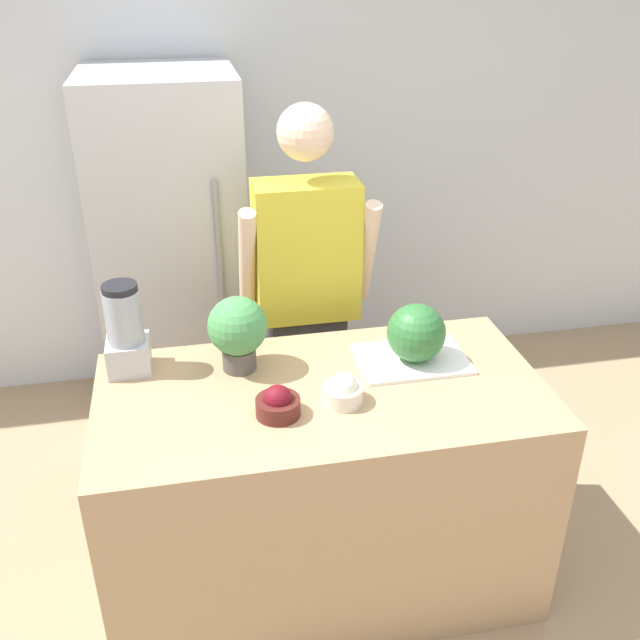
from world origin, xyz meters
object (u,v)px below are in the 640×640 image
Objects in this scene: bowl_cream at (343,391)px; blender at (126,332)px; refrigerator at (174,256)px; person at (307,301)px; watermelon at (416,333)px; bowl_cherries at (278,404)px; potted_plant at (238,330)px.

blender is at bearing 153.51° from bowl_cream.
bowl_cream is (0.54, -1.41, 0.04)m from refrigerator.
person reaches higher than bowl_cream.
blender is (-1.03, 0.15, 0.04)m from watermelon.
bowl_cherries is at bearing -172.52° from bowl_cream.
blender is 1.21× the size of potted_plant.
bowl_cherries is 0.35m from potted_plant.
person is 5.06× the size of blender.
bowl_cherries is at bearing -73.30° from potted_plant.
refrigerator is 1.09m from blender.
blender is (-0.17, -1.06, 0.16)m from refrigerator.
person is 12.22× the size of bowl_cream.
potted_plant is (0.39, -0.07, 0.00)m from blender.
person is at bearing 88.46° from bowl_cream.
bowl_cream is 0.50× the size of potted_plant.
refrigerator is 0.85m from person.
refrigerator reaches higher than potted_plant.
refrigerator is 1.02× the size of person.
refrigerator is at bearing 131.04° from person.
potted_plant reaches higher than bowl_cherries.
blender is 0.39m from potted_plant.
refrigerator is at bearing 80.84° from blender.
refrigerator reaches higher than bowl_cream.
bowl_cream reaches higher than bowl_cherries.
blender is (-0.48, 0.38, 0.11)m from bowl_cherries.
bowl_cherries is (-0.54, -0.23, -0.08)m from watermelon.
bowl_cherries is at bearing -106.87° from person.
potted_plant is (-0.34, -0.49, 0.15)m from person.
watermelon is 0.63× the size of blender.
refrigerator reaches higher than blender.
refrigerator reaches higher than bowl_cherries.
bowl_cherries is at bearing -77.81° from refrigerator.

